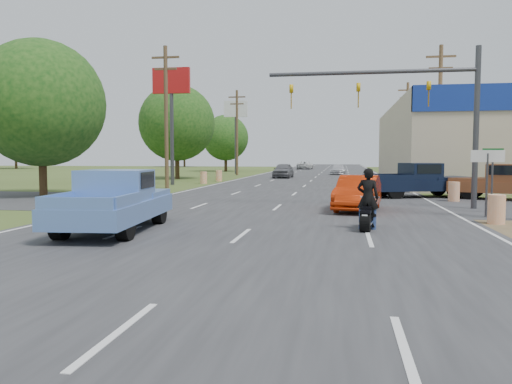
% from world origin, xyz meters
% --- Properties ---
extents(ground, '(200.00, 200.00, 0.00)m').
position_xyz_m(ground, '(0.00, 0.00, 0.00)').
color(ground, '#3A491D').
rests_on(ground, ground).
extents(main_road, '(15.00, 180.00, 0.02)m').
position_xyz_m(main_road, '(0.00, 40.00, 0.01)').
color(main_road, '#2D2D30').
rests_on(main_road, ground).
extents(cross_road, '(120.00, 10.00, 0.02)m').
position_xyz_m(cross_road, '(0.00, 18.00, 0.01)').
color(cross_road, '#2D2D30').
rests_on(cross_road, ground).
extents(utility_pole_2, '(2.00, 0.28, 10.00)m').
position_xyz_m(utility_pole_2, '(9.50, 31.00, 5.32)').
color(utility_pole_2, '#4C3823').
rests_on(utility_pole_2, ground).
extents(utility_pole_3, '(2.00, 0.28, 10.00)m').
position_xyz_m(utility_pole_3, '(9.50, 49.00, 5.32)').
color(utility_pole_3, '#4C3823').
rests_on(utility_pole_3, ground).
extents(utility_pole_5, '(2.00, 0.28, 10.00)m').
position_xyz_m(utility_pole_5, '(-9.50, 28.00, 5.32)').
color(utility_pole_5, '#4C3823').
rests_on(utility_pole_5, ground).
extents(utility_pole_6, '(2.00, 0.28, 10.00)m').
position_xyz_m(utility_pole_6, '(-9.50, 52.00, 5.32)').
color(utility_pole_6, '#4C3823').
rests_on(utility_pole_6, ground).
extents(tree_0, '(7.14, 7.14, 8.84)m').
position_xyz_m(tree_0, '(-14.00, 20.00, 5.26)').
color(tree_0, '#422D19').
rests_on(tree_0, ground).
extents(tree_1, '(7.56, 7.56, 9.36)m').
position_xyz_m(tree_1, '(-13.50, 42.00, 5.57)').
color(tree_1, '#422D19').
rests_on(tree_1, ground).
extents(tree_2, '(6.72, 6.72, 8.32)m').
position_xyz_m(tree_2, '(-14.20, 66.00, 4.95)').
color(tree_2, '#422D19').
rests_on(tree_2, ground).
extents(tree_4, '(9.24, 9.24, 11.44)m').
position_xyz_m(tree_4, '(-55.00, 75.00, 6.82)').
color(tree_4, '#422D19').
rests_on(tree_4, ground).
extents(tree_5, '(7.98, 7.98, 9.88)m').
position_xyz_m(tree_5, '(30.00, 95.00, 5.88)').
color(tree_5, '#422D19').
rests_on(tree_5, ground).
extents(tree_6, '(8.82, 8.82, 10.92)m').
position_xyz_m(tree_6, '(-30.00, 95.00, 6.51)').
color(tree_6, '#422D19').
rests_on(tree_6, ground).
extents(barrel_0, '(0.56, 0.56, 1.00)m').
position_xyz_m(barrel_0, '(8.00, 12.00, 0.50)').
color(barrel_0, orange).
rests_on(barrel_0, ground).
extents(barrel_1, '(0.56, 0.56, 1.00)m').
position_xyz_m(barrel_1, '(8.40, 20.50, 0.50)').
color(barrel_1, orange).
rests_on(barrel_1, ground).
extents(barrel_2, '(0.56, 0.56, 1.00)m').
position_xyz_m(barrel_2, '(-8.50, 34.00, 0.50)').
color(barrel_2, orange).
rests_on(barrel_2, ground).
extents(barrel_3, '(0.56, 0.56, 1.00)m').
position_xyz_m(barrel_3, '(-8.20, 38.00, 0.50)').
color(barrel_3, orange).
rests_on(barrel_3, ground).
extents(pole_sign_left_near, '(3.00, 0.35, 9.20)m').
position_xyz_m(pole_sign_left_near, '(-10.50, 32.00, 7.17)').
color(pole_sign_left_near, '#3F3F44').
rests_on(pole_sign_left_near, ground).
extents(pole_sign_left_far, '(3.00, 0.35, 9.20)m').
position_xyz_m(pole_sign_left_far, '(-10.50, 56.00, 7.17)').
color(pole_sign_left_far, '#3F3F44').
rests_on(pole_sign_left_far, ground).
extents(lane_sign, '(1.20, 0.08, 2.52)m').
position_xyz_m(lane_sign, '(8.20, 14.00, 1.90)').
color(lane_sign, '#3F3F44').
rests_on(lane_sign, ground).
extents(street_name_sign, '(0.80, 0.08, 2.61)m').
position_xyz_m(street_name_sign, '(8.80, 15.50, 1.61)').
color(street_name_sign, '#3F3F44').
rests_on(street_name_sign, ground).
extents(signal_mast, '(9.12, 0.40, 7.00)m').
position_xyz_m(signal_mast, '(5.82, 17.00, 4.80)').
color(signal_mast, '#3F3F44').
rests_on(signal_mast, ground).
extents(red_convertible, '(2.22, 4.65, 1.47)m').
position_xyz_m(red_convertible, '(3.50, 15.44, 0.74)').
color(red_convertible, '#BA2908').
rests_on(red_convertible, ground).
extents(motorcycle, '(0.68, 1.96, 0.99)m').
position_xyz_m(motorcycle, '(3.63, 9.86, 0.44)').
color(motorcycle, black).
rests_on(motorcycle, ground).
extents(rider, '(0.73, 0.54, 1.84)m').
position_xyz_m(rider, '(3.63, 9.90, 0.92)').
color(rider, black).
rests_on(rider, ground).
extents(blue_pickup, '(2.72, 5.85, 1.88)m').
position_xyz_m(blue_pickup, '(-4.02, 8.42, 0.95)').
color(blue_pickup, black).
rests_on(blue_pickup, ground).
extents(navy_pickup, '(6.17, 3.96, 1.91)m').
position_xyz_m(navy_pickup, '(7.13, 23.01, 0.96)').
color(navy_pickup, black).
rests_on(navy_pickup, ground).
extents(brown_pickup, '(6.07, 4.22, 1.88)m').
position_xyz_m(brown_pickup, '(11.26, 22.05, 0.95)').
color(brown_pickup, black).
rests_on(brown_pickup, ground).
extents(distant_car_grey, '(1.96, 4.61, 1.55)m').
position_xyz_m(distant_car_grey, '(-3.26, 45.87, 0.78)').
color(distant_car_grey, slate).
rests_on(distant_car_grey, ground).
extents(distant_car_silver, '(2.00, 4.37, 1.24)m').
position_xyz_m(distant_car_silver, '(2.32, 55.95, 0.62)').
color(distant_car_silver, silver).
rests_on(distant_car_silver, ground).
extents(distant_car_white, '(2.71, 5.13, 1.38)m').
position_xyz_m(distant_car_white, '(-3.48, 79.60, 0.69)').
color(distant_car_white, silver).
rests_on(distant_car_white, ground).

